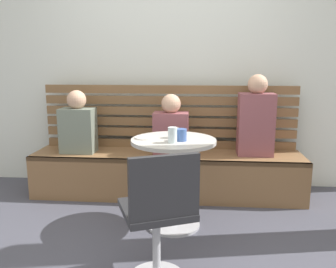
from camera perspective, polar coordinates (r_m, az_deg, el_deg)
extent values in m
plane|color=#42424C|center=(2.60, -2.68, -19.45)|extent=(8.00, 8.00, 0.00)
cube|color=silver|center=(3.86, 0.42, 13.21)|extent=(5.20, 0.10, 2.90)
cube|color=brown|center=(3.60, -0.17, -6.55)|extent=(2.70, 0.52, 0.44)
cube|color=brown|center=(3.31, -0.54, -4.55)|extent=(2.70, 0.04, 0.04)
cube|color=brown|center=(3.76, 0.16, -1.60)|extent=(2.65, 0.04, 0.09)
cube|color=brown|center=(3.73, 0.16, 0.30)|extent=(2.65, 0.04, 0.09)
cube|color=brown|center=(3.71, 0.16, 2.01)|extent=(2.65, 0.04, 0.09)
cube|color=brown|center=(3.69, 0.16, 3.75)|extent=(2.65, 0.04, 0.09)
cube|color=brown|center=(3.68, 0.16, 5.49)|extent=(2.65, 0.04, 0.09)
cube|color=brown|center=(3.67, 0.16, 7.25)|extent=(2.65, 0.04, 0.09)
cylinder|color=#ADADB2|center=(3.03, 0.86, -14.44)|extent=(0.44, 0.44, 0.02)
cylinder|color=#ADADB2|center=(2.89, 0.88, -8.09)|extent=(0.07, 0.07, 0.69)
cylinder|color=#B7B2A8|center=(2.79, 0.91, -1.15)|extent=(0.68, 0.68, 0.03)
cylinder|color=#ADADB2|center=(2.27, -1.88, -17.81)|extent=(0.05, 0.05, 0.45)
cube|color=#232326|center=(2.16, -1.93, -12.14)|extent=(0.52, 0.52, 0.04)
cube|color=#232326|center=(1.93, -0.57, -8.65)|extent=(0.38, 0.19, 0.36)
cube|color=brown|center=(3.53, 14.06, 1.51)|extent=(0.34, 0.22, 0.61)
sphere|color=tan|center=(3.48, 14.38, 7.84)|extent=(0.19, 0.19, 0.19)
cube|color=slate|center=(3.66, -14.40, 0.57)|extent=(0.34, 0.22, 0.45)
sphere|color=tan|center=(3.61, -14.65, 5.41)|extent=(0.19, 0.19, 0.19)
cube|color=brown|center=(3.46, 0.48, 0.07)|extent=(0.34, 0.22, 0.42)
sphere|color=tan|center=(3.41, 0.49, 4.94)|extent=(0.19, 0.19, 0.19)
cylinder|color=silver|center=(2.65, 0.73, -0.17)|extent=(0.07, 0.07, 0.12)
cylinder|color=silver|center=(2.83, 1.04, 0.17)|extent=(0.08, 0.08, 0.08)
cylinder|color=#3D5B9E|center=(2.72, 2.16, -0.15)|extent=(0.08, 0.08, 0.09)
cylinder|color=white|center=(2.82, -3.65, -0.59)|extent=(0.17, 0.17, 0.01)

